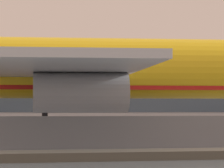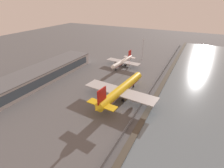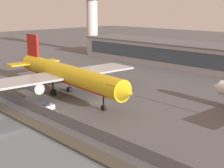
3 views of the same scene
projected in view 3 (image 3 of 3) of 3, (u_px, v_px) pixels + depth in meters
name	position (u px, v px, depth m)	size (l,w,h in m)	color
ground_plane	(100.00, 103.00, 81.39)	(500.00, 500.00, 0.00)	#565659
shoreline_seawall	(29.00, 122.00, 67.41)	(320.00, 3.00, 0.50)	#474238
perimeter_fence	(47.00, 113.00, 70.24)	(280.00, 0.10, 2.41)	slate
cargo_jet_yellow	(65.00, 74.00, 87.09)	(53.88, 46.31, 16.02)	yellow
baggage_tug	(48.00, 107.00, 75.34)	(1.75, 3.27, 1.80)	white
control_tower	(92.00, 13.00, 168.87)	(11.82, 11.82, 36.67)	beige
terminal_building	(179.00, 54.00, 134.09)	(98.99, 20.83, 9.83)	#B2B2B7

